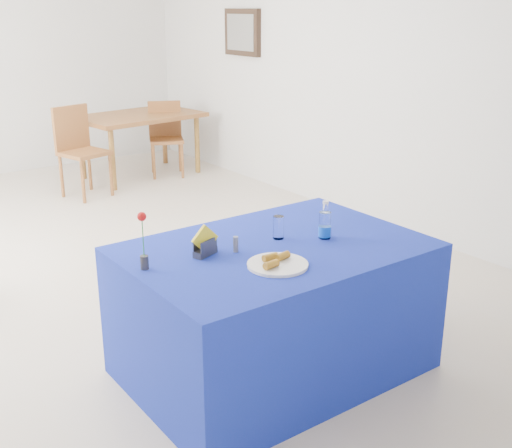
% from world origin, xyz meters
% --- Properties ---
extents(floor, '(7.00, 7.00, 0.00)m').
position_xyz_m(floor, '(0.00, 0.00, 0.00)').
color(floor, beige).
rests_on(floor, ground).
extents(room_shell, '(7.00, 7.00, 7.00)m').
position_xyz_m(room_shell, '(0.00, 0.00, 1.75)').
color(room_shell, silver).
rests_on(room_shell, ground).
extents(picture_frame, '(0.06, 0.64, 0.52)m').
position_xyz_m(picture_frame, '(2.47, 1.60, 1.70)').
color(picture_frame, black).
rests_on(picture_frame, room_shell).
extents(picture_art, '(0.02, 0.52, 0.40)m').
position_xyz_m(picture_art, '(2.44, 1.60, 1.70)').
color(picture_art, '#998C66').
rests_on(picture_art, room_shell).
extents(plate, '(0.31, 0.31, 0.01)m').
position_xyz_m(plate, '(-0.09, -2.35, 0.77)').
color(plate, silver).
rests_on(plate, blue_table).
extents(drinking_glass, '(0.06, 0.06, 0.13)m').
position_xyz_m(drinking_glass, '(0.16, -2.04, 0.82)').
color(drinking_glass, white).
rests_on(drinking_glass, blue_table).
extents(salt_shaker, '(0.03, 0.03, 0.08)m').
position_xyz_m(salt_shaker, '(-0.22, -1.98, 0.80)').
color(salt_shaker, slate).
rests_on(salt_shaker, blue_table).
extents(pepper_shaker, '(0.03, 0.03, 0.08)m').
position_xyz_m(pepper_shaker, '(-0.14, -2.07, 0.80)').
color(pepper_shaker, slate).
rests_on(pepper_shaker, blue_table).
extents(blue_table, '(1.60, 1.10, 0.76)m').
position_xyz_m(blue_table, '(0.08, -2.12, 0.38)').
color(blue_table, '#102699').
rests_on(blue_table, floor).
extents(water_bottle, '(0.07, 0.07, 0.21)m').
position_xyz_m(water_bottle, '(0.38, -2.18, 0.83)').
color(water_bottle, white).
rests_on(water_bottle, blue_table).
extents(napkin_holder, '(0.16, 0.10, 0.17)m').
position_xyz_m(napkin_holder, '(-0.30, -2.01, 0.81)').
color(napkin_holder, '#38393D').
rests_on(napkin_holder, blue_table).
extents(rose_vase, '(0.04, 0.04, 0.29)m').
position_xyz_m(rose_vase, '(-0.64, -2.00, 0.90)').
color(rose_vase, '#27272D').
rests_on(rose_vase, blue_table).
extents(oak_table, '(1.53, 1.08, 0.76)m').
position_xyz_m(oak_table, '(1.49, 2.38, 0.68)').
color(oak_table, brown).
rests_on(oak_table, floor).
extents(chair_bg_left, '(0.54, 0.54, 0.98)m').
position_xyz_m(chair_bg_left, '(0.56, 1.98, 0.56)').
color(chair_bg_left, '#97572C').
rests_on(chair_bg_left, floor).
extents(chair_bg_right, '(0.53, 0.53, 0.89)m').
position_xyz_m(chair_bg_right, '(1.78, 2.27, 0.51)').
color(chair_bg_right, '#97572C').
rests_on(chair_bg_right, floor).
extents(banana_pieces, '(0.20, 0.12, 0.04)m').
position_xyz_m(banana_pieces, '(-0.09, -2.34, 0.79)').
color(banana_pieces, gold).
rests_on(banana_pieces, plate).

